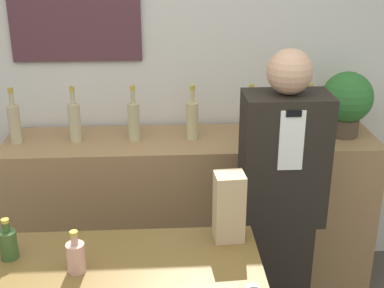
% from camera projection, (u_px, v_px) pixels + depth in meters
% --- Properties ---
extents(back_wall, '(5.20, 0.09, 2.70)m').
position_uv_depth(back_wall, '(158.00, 63.00, 3.18)').
color(back_wall, silver).
rests_on(back_wall, ground_plane).
extents(back_shelf, '(2.13, 0.48, 0.98)m').
position_uv_depth(back_shelf, '(192.00, 214.00, 3.24)').
color(back_shelf, '#9E754C').
rests_on(back_shelf, ground_plane).
extents(shopkeeper, '(0.40, 0.25, 1.60)m').
position_uv_depth(shopkeeper, '(280.00, 208.00, 2.67)').
color(shopkeeper, black).
rests_on(shopkeeper, ground_plane).
extents(potted_plant, '(0.29, 0.29, 0.38)m').
position_uv_depth(potted_plant, '(347.00, 100.00, 3.02)').
color(potted_plant, '#4C3D2D').
rests_on(potted_plant, back_shelf).
extents(paper_bag, '(0.12, 0.11, 0.28)m').
position_uv_depth(paper_bag, '(229.00, 207.00, 2.10)').
color(paper_bag, tan).
rests_on(paper_bag, display_counter).
extents(counter_bottle_1, '(0.07, 0.07, 0.17)m').
position_uv_depth(counter_bottle_1, '(8.00, 243.00, 2.00)').
color(counter_bottle_1, '#335026').
rests_on(counter_bottle_1, display_counter).
extents(counter_bottle_2, '(0.07, 0.07, 0.17)m').
position_uv_depth(counter_bottle_2, '(76.00, 256.00, 1.92)').
color(counter_bottle_2, tan).
rests_on(counter_bottle_2, display_counter).
extents(shelf_bottle_0, '(0.07, 0.07, 0.32)m').
position_uv_depth(shelf_bottle_0, '(15.00, 122.00, 2.96)').
color(shelf_bottle_0, tan).
rests_on(shelf_bottle_0, back_shelf).
extents(shelf_bottle_1, '(0.07, 0.07, 0.32)m').
position_uv_depth(shelf_bottle_1, '(75.00, 121.00, 2.97)').
color(shelf_bottle_1, tan).
rests_on(shelf_bottle_1, back_shelf).
extents(shelf_bottle_2, '(0.07, 0.07, 0.32)m').
position_uv_depth(shelf_bottle_2, '(134.00, 120.00, 2.99)').
color(shelf_bottle_2, tan).
rests_on(shelf_bottle_2, back_shelf).
extents(shelf_bottle_3, '(0.07, 0.07, 0.32)m').
position_uv_depth(shelf_bottle_3, '(192.00, 119.00, 3.01)').
color(shelf_bottle_3, tan).
rests_on(shelf_bottle_3, back_shelf).
extents(shelf_bottle_4, '(0.07, 0.07, 0.32)m').
position_uv_depth(shelf_bottle_4, '(250.00, 118.00, 3.02)').
color(shelf_bottle_4, tan).
rests_on(shelf_bottle_4, back_shelf).
extents(shelf_bottle_5, '(0.07, 0.07, 0.32)m').
position_uv_depth(shelf_bottle_5, '(307.00, 117.00, 3.04)').
color(shelf_bottle_5, tan).
rests_on(shelf_bottle_5, back_shelf).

